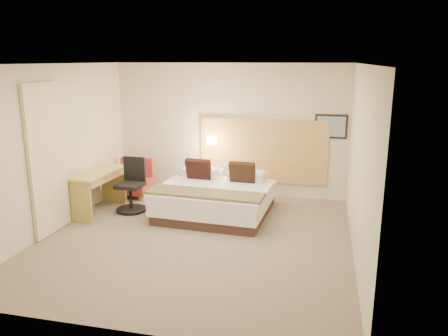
% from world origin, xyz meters
% --- Properties ---
extents(floor, '(4.80, 5.00, 0.02)m').
position_xyz_m(floor, '(0.00, 0.00, -0.01)').
color(floor, '#7A6952').
rests_on(floor, ground).
extents(ceiling, '(4.80, 5.00, 0.02)m').
position_xyz_m(ceiling, '(0.00, 0.00, 2.71)').
color(ceiling, white).
rests_on(ceiling, floor).
extents(wall_back, '(4.80, 0.02, 2.70)m').
position_xyz_m(wall_back, '(0.00, 2.51, 1.35)').
color(wall_back, beige).
rests_on(wall_back, floor).
extents(wall_front, '(4.80, 0.02, 2.70)m').
position_xyz_m(wall_front, '(0.00, -2.51, 1.35)').
color(wall_front, beige).
rests_on(wall_front, floor).
extents(wall_left, '(0.02, 5.00, 2.70)m').
position_xyz_m(wall_left, '(-2.41, 0.00, 1.35)').
color(wall_left, beige).
rests_on(wall_left, floor).
extents(wall_right, '(0.02, 5.00, 2.70)m').
position_xyz_m(wall_right, '(2.41, 0.00, 1.35)').
color(wall_right, beige).
rests_on(wall_right, floor).
extents(headboard_panel, '(2.60, 0.04, 1.30)m').
position_xyz_m(headboard_panel, '(0.70, 2.47, 0.95)').
color(headboard_panel, tan).
rests_on(headboard_panel, wall_back).
extents(art_frame, '(0.62, 0.03, 0.47)m').
position_xyz_m(art_frame, '(2.02, 2.48, 1.50)').
color(art_frame, black).
rests_on(art_frame, wall_back).
extents(art_canvas, '(0.54, 0.01, 0.39)m').
position_xyz_m(art_canvas, '(2.02, 2.46, 1.50)').
color(art_canvas, '#758CA1').
rests_on(art_canvas, wall_back).
extents(lamp_arm, '(0.02, 0.12, 0.02)m').
position_xyz_m(lamp_arm, '(-0.35, 2.42, 1.15)').
color(lamp_arm, silver).
rests_on(lamp_arm, wall_back).
extents(lamp_shade, '(0.15, 0.15, 0.15)m').
position_xyz_m(lamp_shade, '(-0.35, 2.36, 1.15)').
color(lamp_shade, '#F3E2BE').
rests_on(lamp_shade, wall_back).
extents(curtain, '(0.06, 0.90, 2.42)m').
position_xyz_m(curtain, '(-2.36, -0.25, 1.22)').
color(curtain, beige).
rests_on(curtain, wall_left).
extents(bottle_a, '(0.07, 0.07, 0.19)m').
position_xyz_m(bottle_a, '(-0.75, 1.78, 0.63)').
color(bottle_a, '#9BC2F0').
rests_on(bottle_a, side_table).
extents(bottle_b, '(0.07, 0.07, 0.19)m').
position_xyz_m(bottle_b, '(-0.66, 1.79, 0.63)').
color(bottle_b, '#8FB7DD').
rests_on(bottle_b, side_table).
extents(menu_folder, '(0.13, 0.09, 0.21)m').
position_xyz_m(menu_folder, '(-0.55, 1.74, 0.64)').
color(menu_folder, '#351F16').
rests_on(menu_folder, side_table).
extents(bed, '(2.05, 2.00, 0.95)m').
position_xyz_m(bed, '(0.03, 1.22, 0.31)').
color(bed, '#3B241D').
rests_on(bed, floor).
extents(lounge_chair, '(0.72, 0.64, 0.75)m').
position_xyz_m(lounge_chair, '(-1.92, 1.93, 0.30)').
color(lounge_chair, tan).
rests_on(lounge_chair, floor).
extents(side_table, '(0.62, 0.62, 0.53)m').
position_xyz_m(side_table, '(-0.67, 1.75, 0.30)').
color(side_table, silver).
rests_on(side_table, floor).
extents(desk, '(0.66, 1.28, 0.78)m').
position_xyz_m(desk, '(-2.11, 0.81, 0.61)').
color(desk, gold).
rests_on(desk, floor).
extents(desk_chair, '(0.58, 0.58, 0.99)m').
position_xyz_m(desk_chair, '(-1.55, 1.03, 0.41)').
color(desk_chair, black).
rests_on(desk_chair, floor).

